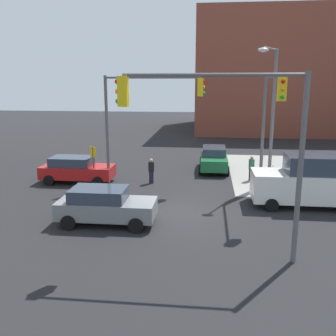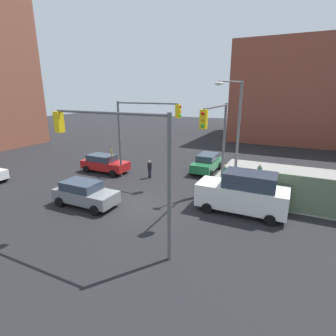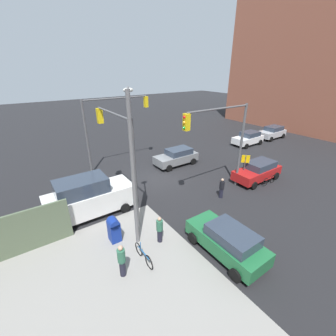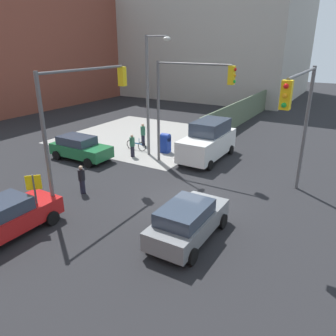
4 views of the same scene
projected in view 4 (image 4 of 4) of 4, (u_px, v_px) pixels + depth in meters
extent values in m
plane|color=black|center=(186.00, 201.00, 16.67)|extent=(120.00, 120.00, 0.00)
cube|color=gray|center=(143.00, 136.00, 28.18)|extent=(12.00, 12.00, 0.01)
cube|color=#56664C|center=(241.00, 112.00, 31.71)|extent=(18.78, 0.12, 2.40)
cube|color=brown|center=(15.00, 46.00, 43.09)|extent=(32.00, 18.00, 14.13)
cube|color=#ADA89E|center=(219.00, 34.00, 48.93)|extent=(20.00, 24.00, 17.56)
cylinder|color=brown|center=(105.00, 27.00, 51.00)|extent=(1.80, 1.80, 19.55)
cylinder|color=#59595B|center=(46.00, 149.00, 14.04)|extent=(0.18, 0.18, 6.50)
cylinder|color=#59595B|center=(85.00, 69.00, 15.10)|extent=(5.43, 0.12, 0.12)
cube|color=yellow|center=(122.00, 76.00, 17.46)|extent=(0.32, 0.36, 1.00)
sphere|color=red|center=(124.00, 70.00, 17.49)|extent=(0.18, 0.18, 0.18)
sphere|color=orange|center=(124.00, 76.00, 17.61)|extent=(0.18, 0.18, 0.18)
sphere|color=green|center=(125.00, 82.00, 17.72)|extent=(0.18, 0.18, 0.18)
cylinder|color=#59595B|center=(305.00, 131.00, 16.96)|extent=(0.18, 0.18, 6.50)
cylinder|color=#59595B|center=(304.00, 73.00, 13.47)|extent=(5.91, 0.12, 0.12)
cube|color=yellow|center=(286.00, 95.00, 11.28)|extent=(0.32, 0.36, 1.00)
sphere|color=red|center=(286.00, 86.00, 11.03)|extent=(0.18, 0.18, 0.18)
sphere|color=orange|center=(285.00, 96.00, 11.14)|extent=(0.18, 0.18, 0.18)
sphere|color=green|center=(284.00, 105.00, 11.26)|extent=(0.18, 0.18, 0.18)
cylinder|color=#59595B|center=(158.00, 113.00, 21.26)|extent=(0.18, 0.18, 6.50)
cylinder|color=#59595B|center=(193.00, 64.00, 18.99)|extent=(0.12, 4.81, 0.12)
cube|color=yellow|center=(232.00, 75.00, 18.03)|extent=(0.36, 0.32, 1.00)
sphere|color=red|center=(235.00, 69.00, 17.83)|extent=(0.18, 0.18, 0.18)
sphere|color=orange|center=(235.00, 75.00, 17.94)|extent=(0.18, 0.18, 0.18)
sphere|color=green|center=(234.00, 81.00, 18.06)|extent=(0.18, 0.18, 0.18)
cylinder|color=slate|center=(148.00, 98.00, 22.17)|extent=(0.20, 0.20, 8.00)
cylinder|color=slate|center=(156.00, 36.00, 19.84)|extent=(1.14, 2.20, 0.10)
ellipsoid|color=silver|center=(167.00, 39.00, 18.95)|extent=(0.56, 0.36, 0.24)
cylinder|color=#4C4C4C|center=(36.00, 201.00, 14.04)|extent=(0.08, 0.08, 2.40)
cube|color=yellow|center=(33.00, 183.00, 13.73)|extent=(0.48, 0.48, 0.64)
cube|color=navy|center=(165.00, 145.00, 23.82)|extent=(0.56, 0.64, 1.15)
cylinder|color=navy|center=(165.00, 137.00, 23.61)|extent=(0.56, 0.64, 0.56)
cube|color=#1E6638|center=(81.00, 150.00, 22.27)|extent=(1.80, 4.27, 0.75)
cube|color=#2D3847|center=(77.00, 140.00, 22.20)|extent=(1.58, 2.39, 0.55)
cylinder|color=black|center=(107.00, 155.00, 22.43)|extent=(0.22, 0.64, 0.64)
cylinder|color=black|center=(88.00, 163.00, 20.99)|extent=(0.22, 0.64, 0.64)
cylinder|color=black|center=(76.00, 149.00, 23.82)|extent=(0.22, 0.64, 0.64)
cylinder|color=black|center=(57.00, 155.00, 22.38)|extent=(0.22, 0.64, 0.64)
cube|color=slate|center=(189.00, 223.00, 13.28)|extent=(4.28, 1.80, 0.75)
cube|color=#2D3847|center=(185.00, 212.00, 12.78)|extent=(2.40, 1.58, 0.55)
cylinder|color=black|center=(186.00, 211.00, 15.02)|extent=(0.64, 0.22, 0.64)
cylinder|color=black|center=(223.00, 221.00, 14.16)|extent=(0.64, 0.22, 0.64)
cylinder|color=black|center=(151.00, 242.00, 12.68)|extent=(0.64, 0.22, 0.64)
cylinder|color=black|center=(192.00, 256.00, 11.82)|extent=(0.64, 0.22, 0.64)
cube|color=#B21919|center=(7.00, 220.00, 13.49)|extent=(4.44, 1.80, 0.75)
cylinder|color=black|center=(26.00, 208.00, 15.26)|extent=(0.64, 0.22, 0.64)
cylinder|color=black|center=(52.00, 218.00, 14.40)|extent=(0.64, 0.22, 0.64)
cube|color=white|center=(207.00, 145.00, 22.31)|extent=(5.40, 2.10, 1.40)
cube|color=#2D3847|center=(211.00, 127.00, 22.25)|extent=(3.02, 1.85, 0.90)
cylinder|color=black|center=(210.00, 165.00, 20.59)|extent=(0.64, 0.22, 0.64)
cylinder|color=black|center=(181.00, 160.00, 21.59)|extent=(0.64, 0.22, 0.64)
cylinder|color=black|center=(231.00, 150.00, 23.54)|extent=(0.64, 0.22, 0.64)
cylinder|color=black|center=(204.00, 145.00, 24.54)|extent=(0.64, 0.22, 0.64)
cylinder|color=#2D664C|center=(143.00, 131.00, 25.23)|extent=(0.36, 0.36, 0.67)
sphere|color=tan|center=(143.00, 125.00, 25.07)|extent=(0.23, 0.23, 0.23)
cylinder|color=#1E1E2D|center=(143.00, 140.00, 25.50)|extent=(0.28, 0.28, 0.84)
cylinder|color=#2D664C|center=(132.00, 142.00, 22.75)|extent=(0.36, 0.36, 0.62)
sphere|color=tan|center=(132.00, 136.00, 22.60)|extent=(0.21, 0.21, 0.21)
cylinder|color=#1E1E2D|center=(133.00, 151.00, 23.00)|extent=(0.28, 0.28, 0.78)
cylinder|color=black|center=(81.00, 175.00, 17.17)|extent=(0.36, 0.36, 0.60)
sphere|color=tan|center=(81.00, 168.00, 17.03)|extent=(0.20, 0.20, 0.20)
cylinder|color=#1E1E2D|center=(83.00, 186.00, 17.41)|extent=(0.28, 0.28, 0.76)
torus|color=black|center=(131.00, 145.00, 24.73)|extent=(0.05, 0.71, 0.71)
torus|color=black|center=(142.00, 147.00, 24.23)|extent=(0.05, 0.71, 0.71)
cube|color=#1E5999|center=(136.00, 143.00, 24.41)|extent=(0.04, 1.04, 0.08)
cylinder|color=#1E5999|center=(139.00, 141.00, 24.19)|extent=(0.04, 0.04, 0.40)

